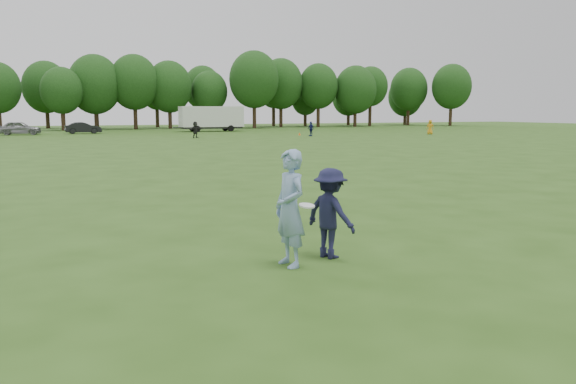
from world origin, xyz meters
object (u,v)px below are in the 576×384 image
at_px(thrower, 290,208).
at_px(player_far_d, 195,130).
at_px(car_e, 19,128).
at_px(cargo_trailer, 211,118).
at_px(player_far_c, 430,127).
at_px(player_far_b, 311,129).
at_px(car_f, 83,128).
at_px(field_cone, 300,134).
at_px(defender, 330,213).

relative_size(thrower, player_far_d, 1.24).
relative_size(car_e, cargo_trailer, 0.49).
distance_m(player_far_d, car_e, 21.66).
height_order(player_far_c, player_far_d, player_far_c).
xyz_separation_m(player_far_b, car_e, (-28.25, 15.12, -0.00)).
relative_size(car_f, field_cone, 13.39).
bearing_deg(player_far_b, field_cone, 169.44).
bearing_deg(car_f, car_e, 94.52).
distance_m(player_far_c, field_cone, 14.76).
bearing_deg(car_f, thrower, 175.98).
bearing_deg(defender, car_f, -20.36).
bearing_deg(player_far_b, player_far_c, 64.81).
bearing_deg(defender, cargo_trailer, -34.61).
bearing_deg(field_cone, player_far_b, -83.06).
bearing_deg(player_far_d, cargo_trailer, 44.12).
height_order(thrower, car_f, thrower).
relative_size(field_cone, cargo_trailer, 0.03).
height_order(thrower, player_far_b, thrower).
xyz_separation_m(defender, field_cone, (20.73, 46.95, -0.66)).
relative_size(car_f, cargo_trailer, 0.45).
xyz_separation_m(car_e, cargo_trailer, (22.30, 2.07, 1.02)).
bearing_deg(defender, player_far_d, -31.95).
relative_size(player_far_b, cargo_trailer, 0.17).
bearing_deg(car_f, player_far_d, -152.48).
bearing_deg(player_far_c, field_cone, 28.30).
bearing_deg(field_cone, car_e, 155.30).
height_order(car_e, field_cone, car_e).
height_order(defender, player_far_d, defender).
xyz_separation_m(thrower, field_cone, (21.62, 47.17, -0.84)).
relative_size(thrower, player_far_b, 1.31).
xyz_separation_m(thrower, player_far_d, (9.70, 45.51, -0.19)).
xyz_separation_m(player_far_d, field_cone, (11.92, 1.67, -0.65)).
distance_m(thrower, field_cone, 51.90).
height_order(defender, cargo_trailer, cargo_trailer).
bearing_deg(cargo_trailer, car_f, -175.98).
distance_m(player_far_b, car_e, 32.04).
distance_m(player_far_c, cargo_trailer, 27.52).
bearing_deg(player_far_c, cargo_trailer, 0.67).
xyz_separation_m(player_far_b, cargo_trailer, (-5.95, 17.19, 1.01)).
height_order(defender, car_f, defender).
height_order(defender, player_far_b, defender).
bearing_deg(defender, thrower, 83.46).
height_order(field_cone, cargo_trailer, cargo_trailer).
bearing_deg(player_far_c, player_far_d, 39.16).
bearing_deg(field_cone, player_far_d, -172.04).
height_order(player_far_b, player_far_c, player_far_c).
bearing_deg(player_far_d, thrower, -127.30).
bearing_deg(car_e, defender, -167.80).
bearing_deg(player_far_d, player_far_b, -28.02).
xyz_separation_m(player_far_b, field_cone, (-0.27, 2.25, -0.61)).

